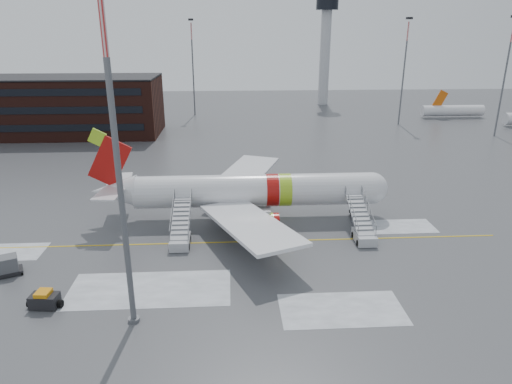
{
  "coord_description": "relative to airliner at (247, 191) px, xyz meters",
  "views": [
    {
      "loc": [
        1.22,
        -45.15,
        21.27
      ],
      "look_at": [
        4.08,
        3.59,
        4.0
      ],
      "focal_mm": 32.0,
      "sensor_mm": 36.0,
      "label": 1
    }
  ],
  "objects": [
    {
      "name": "baggage_tractor",
      "position": [
        -17.19,
        -17.85,
        -2.79
      ],
      "size": [
        2.91,
        1.52,
        1.48
      ],
      "color": "black",
      "rests_on": "ground"
    },
    {
      "name": "airstair_aft",
      "position": [
        -7.29,
        -6.54,
        -2.35
      ],
      "size": [
        2.05,
        7.7,
        3.48
      ],
      "color": "#A5A7AC",
      "rests_on": "ground"
    },
    {
      "name": "airliner",
      "position": [
        0.0,
        0.0,
        0.0
      ],
      "size": [
        35.03,
        32.97,
        11.18
      ],
      "color": "silver",
      "rests_on": "ground"
    },
    {
      "name": "ground",
      "position": [
        -3.13,
        -5.59,
        -3.42
      ],
      "size": [
        260.0,
        260.0,
        0.0
      ],
      "primitive_type": "plane",
      "color": "#494C4F",
      "rests_on": "ground"
    },
    {
      "name": "terminal_building",
      "position": [
        -48.13,
        49.39,
        2.78
      ],
      "size": [
        62.0,
        16.11,
        12.3
      ],
      "color": "#3F1E16",
      "rests_on": "ground"
    },
    {
      "name": "control_tower",
      "position": [
        26.87,
        89.41,
        15.33
      ],
      "size": [
        6.4,
        6.4,
        30.0
      ],
      "color": "#B2B5BA",
      "rests_on": "ground"
    },
    {
      "name": "light_mast_near",
      "position": [
        -9.61,
        -20.2,
        9.47
      ],
      "size": [
        1.2,
        1.2,
        24.89
      ],
      "color": "#595B60",
      "rests_on": "ground"
    },
    {
      "name": "light_mast_far_e",
      "position": [
        54.87,
        42.41,
        10.42
      ],
      "size": [
        1.2,
        1.2,
        24.25
      ],
      "color": "#595B60",
      "rests_on": "ground"
    },
    {
      "name": "light_mast_far_n",
      "position": [
        -11.13,
        72.41,
        10.42
      ],
      "size": [
        1.2,
        1.2,
        24.25
      ],
      "color": "#595B60",
      "rests_on": "ground"
    },
    {
      "name": "light_mast_far_ne",
      "position": [
        38.87,
        56.41,
        10.42
      ],
      "size": [
        1.2,
        1.2,
        24.25
      ],
      "color": "#595B60",
      "rests_on": "ground"
    },
    {
      "name": "pushback_tug",
      "position": [
        2.73,
        -4.93,
        -2.75
      ],
      "size": [
        2.85,
        2.33,
        1.51
      ],
      "color": "black",
      "rests_on": "ground"
    },
    {
      "name": "uld_container",
      "position": [
        -22.5,
        -12.17,
        -2.58
      ],
      "size": [
        2.65,
        2.36,
        1.79
      ],
      "color": "black",
      "rests_on": "ground"
    },
    {
      "name": "distant_aircraft",
      "position": [
        59.37,
        58.41,
        -3.42
      ],
      "size": [
        35.0,
        18.0,
        8.0
      ],
      "primitive_type": null,
      "color": "#D8590C",
      "rests_on": "ground"
    },
    {
      "name": "airstair_fwd",
      "position": [
        12.2,
        -6.54,
        -2.35
      ],
      "size": [
        2.05,
        7.7,
        3.48
      ],
      "color": "#B0B3B8",
      "rests_on": "ground"
    }
  ]
}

